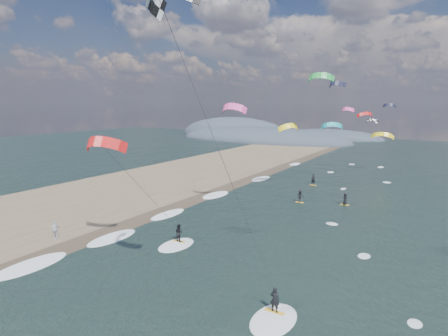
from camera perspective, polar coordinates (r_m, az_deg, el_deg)
The scene contains 10 objects.
ground at distance 28.61m, azimuth -11.51°, elevation -17.83°, with size 260.00×260.00×0.00m, color black.
sand_strip at distance 52.00m, azimuth -23.51°, elevation -5.62°, with size 26.00×240.00×0.00m, color brown.
wet_sand_strip at distance 43.01m, azimuth -14.17°, elevation -8.27°, with size 3.00×240.00×0.00m, color #382D23.
coastal_hills at distance 141.34m, azimuth 5.24°, elevation 4.57°, with size 80.00×41.00×15.00m.
kitesurfer_near_a at distance 19.60m, azimuth -6.11°, elevation 14.85°, with size 7.82×8.97×19.53m.
kitesurfer_near_b at distance 33.54m, azimuth -14.84°, elevation -1.00°, with size 7.10×8.56×11.33m.
far_kitesurfers at distance 53.88m, azimuth 13.71°, elevation -3.61°, with size 8.44×12.03×1.85m.
bg_kite_field at distance 74.70m, azimuth 18.37°, elevation 8.16°, with size 14.41×70.74×10.78m.
shoreline_surf at distance 45.51m, azimuth -8.80°, elevation -7.06°, with size 2.40×79.40×0.11m.
beach_walker at distance 40.76m, azimuth -24.37°, elevation -8.60°, with size 1.03×0.43×1.76m, color silver.
Camera 1 is at (17.60, -18.25, 13.26)m, focal length 30.00 mm.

